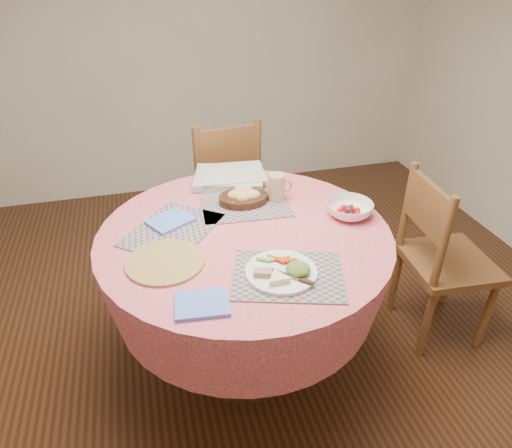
% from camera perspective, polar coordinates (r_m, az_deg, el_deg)
% --- Properties ---
extents(ground, '(4.00, 4.00, 0.00)m').
position_cam_1_polar(ground, '(2.41, -1.20, -16.21)').
color(ground, '#331C0F').
rests_on(ground, ground).
extents(dining_table, '(1.24, 1.24, 0.75)m').
position_cam_1_polar(dining_table, '(2.03, -1.37, -5.60)').
color(dining_table, '#F5727D').
rests_on(dining_table, ground).
extents(chair_right, '(0.43, 0.45, 0.91)m').
position_cam_1_polar(chair_right, '(2.42, 22.05, -3.74)').
color(chair_right, brown).
rests_on(chair_right, ground).
extents(chair_back, '(0.49, 0.47, 0.95)m').
position_cam_1_polar(chair_back, '(2.85, -4.21, 4.66)').
color(chair_back, brown).
rests_on(chair_back, ground).
extents(placemat_front, '(0.47, 0.41, 0.01)m').
position_cam_1_polar(placemat_front, '(1.67, 4.01, -6.44)').
color(placemat_front, '#126855').
rests_on(placemat_front, dining_table).
extents(placemat_left, '(0.48, 0.50, 0.01)m').
position_cam_1_polar(placemat_left, '(1.96, -10.37, -0.71)').
color(placemat_left, '#126855').
rests_on(placemat_left, dining_table).
extents(placemat_back, '(0.42, 0.33, 0.01)m').
position_cam_1_polar(placemat_back, '(2.11, -1.37, 2.43)').
color(placemat_back, '#126855').
rests_on(placemat_back, dining_table).
extents(wicker_trivet, '(0.30, 0.30, 0.01)m').
position_cam_1_polar(wicker_trivet, '(1.77, -11.27, -4.65)').
color(wicker_trivet, olive).
rests_on(wicker_trivet, dining_table).
extents(napkin_near, '(0.19, 0.16, 0.01)m').
position_cam_1_polar(napkin_near, '(1.55, -6.74, -9.91)').
color(napkin_near, '#5C81EC').
rests_on(napkin_near, dining_table).
extents(napkin_far, '(0.23, 0.21, 0.01)m').
position_cam_1_polar(napkin_far, '(2.00, -10.63, 0.41)').
color(napkin_far, '#5C81EC').
rests_on(napkin_far, placemat_left).
extents(dinner_plate, '(0.26, 0.26, 0.05)m').
position_cam_1_polar(dinner_plate, '(1.66, 3.49, -5.83)').
color(dinner_plate, white).
rests_on(dinner_plate, placemat_front).
extents(bread_bowl, '(0.23, 0.23, 0.08)m').
position_cam_1_polar(bread_bowl, '(2.12, -1.58, 3.52)').
color(bread_bowl, black).
rests_on(bread_bowl, placemat_back).
extents(latte_mug, '(0.12, 0.08, 0.13)m').
position_cam_1_polar(latte_mug, '(2.13, 2.65, 4.63)').
color(latte_mug, tan).
rests_on(latte_mug, placemat_back).
extents(fruit_bowl, '(0.24, 0.24, 0.06)m').
position_cam_1_polar(fruit_bowl, '(2.06, 11.58, 1.79)').
color(fruit_bowl, white).
rests_on(fruit_bowl, dining_table).
extents(newspaper_stack, '(0.40, 0.35, 0.04)m').
position_cam_1_polar(newspaper_stack, '(2.33, -3.35, 5.94)').
color(newspaper_stack, silver).
rests_on(newspaper_stack, dining_table).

